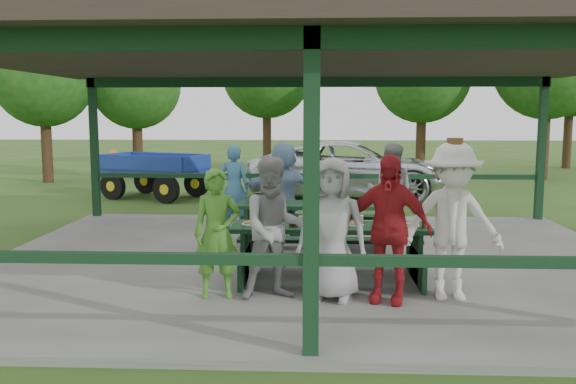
{
  "coord_description": "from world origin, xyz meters",
  "views": [
    {
      "loc": [
        0.04,
        -9.3,
        2.34
      ],
      "look_at": [
        -0.37,
        -0.3,
        1.18
      ],
      "focal_mm": 38.0,
      "sensor_mm": 36.0,
      "label": 1
    }
  ],
  "objects_px": {
    "contestant_grey_mid": "(332,229)",
    "contestant_white_fedora": "(452,222)",
    "picnic_table_near": "(330,245)",
    "farm_trailer": "(155,175)",
    "spectator_blue": "(234,187)",
    "spectator_lblue": "(284,189)",
    "contestant_grey_left": "(275,228)",
    "contestant_red": "(388,229)",
    "pickup_truck": "(351,170)",
    "spectator_grey": "(390,192)",
    "contestant_green": "(217,234)",
    "picnic_table_far": "(314,219)"
  },
  "relations": [
    {
      "from": "contestant_green",
      "to": "pickup_truck",
      "type": "bearing_deg",
      "value": 67.28
    },
    {
      "from": "contestant_green",
      "to": "spectator_lblue",
      "type": "height_order",
      "value": "spectator_lblue"
    },
    {
      "from": "contestant_grey_mid",
      "to": "spectator_lblue",
      "type": "bearing_deg",
      "value": 111.71
    },
    {
      "from": "picnic_table_far",
      "to": "contestant_grey_left",
      "type": "xyz_separation_m",
      "value": [
        -0.46,
        -2.88,
        0.39
      ]
    },
    {
      "from": "contestant_green",
      "to": "contestant_red",
      "type": "xyz_separation_m",
      "value": [
        2.05,
        -0.08,
        0.1
      ]
    },
    {
      "from": "contestant_grey_mid",
      "to": "contestant_white_fedora",
      "type": "height_order",
      "value": "contestant_white_fedora"
    },
    {
      "from": "pickup_truck",
      "to": "spectator_grey",
      "type": "bearing_deg",
      "value": -170.85
    },
    {
      "from": "contestant_grey_mid",
      "to": "spectator_lblue",
      "type": "height_order",
      "value": "spectator_lblue"
    },
    {
      "from": "picnic_table_far",
      "to": "contestant_grey_left",
      "type": "bearing_deg",
      "value": -99.08
    },
    {
      "from": "contestant_green",
      "to": "contestant_grey_left",
      "type": "relative_size",
      "value": 0.91
    },
    {
      "from": "contestant_grey_left",
      "to": "spectator_grey",
      "type": "height_order",
      "value": "contestant_grey_left"
    },
    {
      "from": "picnic_table_far",
      "to": "contestant_grey_mid",
      "type": "distance_m",
      "value": 2.93
    },
    {
      "from": "picnic_table_far",
      "to": "contestant_grey_left",
      "type": "height_order",
      "value": "contestant_grey_left"
    },
    {
      "from": "contestant_grey_left",
      "to": "farm_trailer",
      "type": "bearing_deg",
      "value": 97.16
    },
    {
      "from": "picnic_table_near",
      "to": "pickup_truck",
      "type": "height_order",
      "value": "pickup_truck"
    },
    {
      "from": "picnic_table_far",
      "to": "spectator_blue",
      "type": "bearing_deg",
      "value": 136.07
    },
    {
      "from": "spectator_lblue",
      "to": "spectator_blue",
      "type": "relative_size",
      "value": 1.05
    },
    {
      "from": "spectator_blue",
      "to": "picnic_table_far",
      "type": "bearing_deg",
      "value": 146.78
    },
    {
      "from": "contestant_white_fedora",
      "to": "spectator_grey",
      "type": "xyz_separation_m",
      "value": [
        -0.31,
        3.52,
        -0.09
      ]
    },
    {
      "from": "picnic_table_near",
      "to": "farm_trailer",
      "type": "distance_m",
      "value": 9.77
    },
    {
      "from": "contestant_grey_mid",
      "to": "spectator_blue",
      "type": "distance_m",
      "value": 4.72
    },
    {
      "from": "contestant_red",
      "to": "spectator_blue",
      "type": "relative_size",
      "value": 1.07
    },
    {
      "from": "spectator_blue",
      "to": "spectator_grey",
      "type": "xyz_separation_m",
      "value": [
        2.9,
        -0.78,
        0.03
      ]
    },
    {
      "from": "contestant_green",
      "to": "contestant_white_fedora",
      "type": "relative_size",
      "value": 0.81
    },
    {
      "from": "contestant_green",
      "to": "spectator_blue",
      "type": "xyz_separation_m",
      "value": [
        -0.37,
        4.35,
        0.04
      ]
    },
    {
      "from": "contestant_white_fedora",
      "to": "pickup_truck",
      "type": "bearing_deg",
      "value": 91.75
    },
    {
      "from": "contestant_grey_left",
      "to": "spectator_blue",
      "type": "distance_m",
      "value": 4.49
    },
    {
      "from": "pickup_truck",
      "to": "farm_trailer",
      "type": "bearing_deg",
      "value": 99.35
    },
    {
      "from": "contestant_red",
      "to": "farm_trailer",
      "type": "bearing_deg",
      "value": 136.97
    },
    {
      "from": "spectator_grey",
      "to": "farm_trailer",
      "type": "distance_m",
      "value": 8.26
    },
    {
      "from": "picnic_table_near",
      "to": "spectator_blue",
      "type": "distance_m",
      "value": 3.92
    },
    {
      "from": "contestant_red",
      "to": "spectator_blue",
      "type": "distance_m",
      "value": 5.05
    },
    {
      "from": "pickup_truck",
      "to": "picnic_table_near",
      "type": "bearing_deg",
      "value": -179.02
    },
    {
      "from": "contestant_grey_left",
      "to": "pickup_truck",
      "type": "height_order",
      "value": "contestant_grey_left"
    },
    {
      "from": "contestant_white_fedora",
      "to": "spectator_lblue",
      "type": "height_order",
      "value": "contestant_white_fedora"
    },
    {
      "from": "contestant_white_fedora",
      "to": "pickup_truck",
      "type": "relative_size",
      "value": 0.34
    },
    {
      "from": "contestant_green",
      "to": "contestant_red",
      "type": "distance_m",
      "value": 2.06
    },
    {
      "from": "picnic_table_near",
      "to": "spectator_blue",
      "type": "height_order",
      "value": "spectator_blue"
    },
    {
      "from": "contestant_grey_mid",
      "to": "contestant_red",
      "type": "distance_m",
      "value": 0.66
    },
    {
      "from": "contestant_grey_left",
      "to": "contestant_grey_mid",
      "type": "bearing_deg",
      "value": -17.51
    },
    {
      "from": "spectator_blue",
      "to": "farm_trailer",
      "type": "bearing_deg",
      "value": -49.68
    },
    {
      "from": "picnic_table_far",
      "to": "contestant_white_fedora",
      "type": "distance_m",
      "value": 3.31
    },
    {
      "from": "picnic_table_far",
      "to": "contestant_red",
      "type": "bearing_deg",
      "value": -73.23
    },
    {
      "from": "spectator_grey",
      "to": "pickup_truck",
      "type": "relative_size",
      "value": 0.3
    },
    {
      "from": "picnic_table_far",
      "to": "pickup_truck",
      "type": "bearing_deg",
      "value": 81.62
    },
    {
      "from": "picnic_table_far",
      "to": "contestant_grey_mid",
      "type": "xyz_separation_m",
      "value": [
        0.23,
        -2.9,
        0.39
      ]
    },
    {
      "from": "contestant_red",
      "to": "spectator_lblue",
      "type": "distance_m",
      "value": 4.14
    },
    {
      "from": "picnic_table_far",
      "to": "pickup_truck",
      "type": "distance_m",
      "value": 6.98
    },
    {
      "from": "picnic_table_near",
      "to": "contestant_grey_left",
      "type": "relative_size",
      "value": 1.54
    },
    {
      "from": "picnic_table_near",
      "to": "farm_trailer",
      "type": "xyz_separation_m",
      "value": [
        -4.67,
        8.58,
        0.08
      ]
    }
  ]
}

